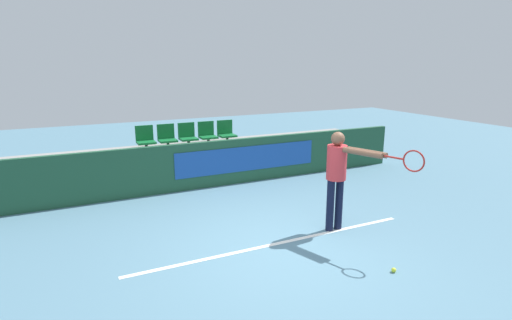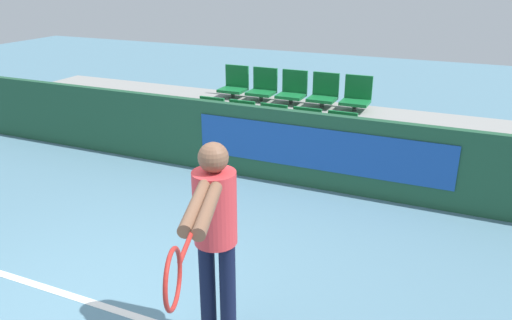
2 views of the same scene
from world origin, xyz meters
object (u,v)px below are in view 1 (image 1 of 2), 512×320
at_px(stadium_chair_0, 154,161).
at_px(stadium_chair_6, 167,137).
at_px(stadium_chair_2, 199,156).
at_px(tennis_player, 340,170).
at_px(stadium_chair_7, 188,135).
at_px(stadium_chair_8, 207,134).
at_px(tennis_ball, 394,270).
at_px(stadium_chair_9, 226,132).
at_px(stadium_chair_5, 145,139).
at_px(stadium_chair_3, 220,154).
at_px(stadium_chair_4, 240,152).
at_px(stadium_chair_1, 177,158).

xyz_separation_m(stadium_chair_0, stadium_chair_6, (0.55, 0.95, 0.36)).
distance_m(stadium_chair_2, tennis_player, 4.20).
distance_m(stadium_chair_2, stadium_chair_7, 1.01).
relative_size(stadium_chair_8, tennis_ball, 8.26).
height_order(stadium_chair_6, stadium_chair_9, same).
height_order(stadium_chair_5, stadium_chair_7, same).
bearing_deg(stadium_chair_7, stadium_chair_3, -60.07).
distance_m(stadium_chair_5, tennis_ball, 6.83).
bearing_deg(stadium_chair_2, stadium_chair_7, 90.00).
distance_m(stadium_chair_0, stadium_chair_9, 2.41).
height_order(stadium_chair_4, stadium_chair_6, stadium_chair_6).
distance_m(stadium_chair_2, stadium_chair_8, 1.15).
distance_m(stadium_chair_0, tennis_player, 4.62).
bearing_deg(stadium_chair_9, stadium_chair_7, 180.00).
xyz_separation_m(stadium_chair_9, tennis_player, (0.08, -4.95, 0.12)).
bearing_deg(stadium_chair_0, stadium_chair_1, 0.00).
bearing_deg(stadium_chair_6, tennis_player, -70.93).
distance_m(stadium_chair_6, stadium_chair_8, 1.09).
relative_size(stadium_chair_5, tennis_ball, 8.26).
relative_size(stadium_chair_3, stadium_chair_4, 1.00).
distance_m(stadium_chair_3, stadium_chair_6, 1.49).
bearing_deg(stadium_chair_7, stadium_chair_0, -139.03).
relative_size(stadium_chair_5, stadium_chair_8, 1.00).
height_order(stadium_chair_8, stadium_chair_9, same).
bearing_deg(stadium_chair_3, stadium_chair_7, 119.93).
xyz_separation_m(stadium_chair_6, tennis_player, (1.71, -4.95, 0.12)).
bearing_deg(tennis_ball, stadium_chair_6, 103.58).
distance_m(stadium_chair_1, stadium_chair_5, 1.15).
relative_size(stadium_chair_2, stadium_chair_6, 1.00).
relative_size(stadium_chair_2, stadium_chair_5, 1.00).
relative_size(stadium_chair_2, stadium_chair_8, 1.00).
distance_m(stadium_chair_1, stadium_chair_2, 0.55).
height_order(stadium_chair_0, stadium_chair_1, same).
bearing_deg(stadium_chair_2, stadium_chair_6, 119.93).
height_order(stadium_chair_9, tennis_ball, stadium_chair_9).
bearing_deg(stadium_chair_9, tennis_player, -89.13).
distance_m(stadium_chair_4, tennis_player, 4.03).
bearing_deg(tennis_player, stadium_chair_9, 71.51).
bearing_deg(stadium_chair_9, stadium_chair_8, 180.00).
height_order(stadium_chair_1, stadium_chair_9, stadium_chair_9).
bearing_deg(stadium_chair_5, stadium_chair_6, 0.00).
relative_size(stadium_chair_1, stadium_chair_6, 1.00).
height_order(stadium_chair_6, stadium_chair_8, same).
bearing_deg(stadium_chair_4, tennis_player, -88.92).
relative_size(stadium_chair_3, stadium_chair_6, 1.00).
bearing_deg(stadium_chair_8, stadium_chair_9, 0.00).
bearing_deg(stadium_chair_9, stadium_chair_1, -149.93).
relative_size(stadium_chair_9, tennis_ball, 8.26).
distance_m(stadium_chair_6, tennis_player, 5.24).
distance_m(stadium_chair_0, stadium_chair_4, 2.18).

